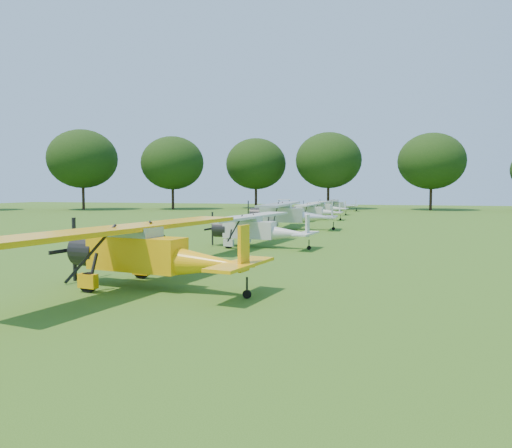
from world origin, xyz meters
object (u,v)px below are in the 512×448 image
Objects in this scene: aircraft_4 at (288,213)px; golf_cart at (284,207)px; aircraft_5 at (313,210)px; aircraft_2 at (150,249)px; aircraft_3 at (257,227)px; aircraft_6 at (324,206)px; aircraft_7 at (337,204)px.

aircraft_4 is 5.65× the size of golf_cart.
aircraft_5 is at bearing -74.85° from golf_cart.
aircraft_2 reaches higher than aircraft_3.
aircraft_6 is 11.49m from aircraft_7.
golf_cart is at bearing 100.44° from aircraft_4.
aircraft_7 is (-0.57, 48.61, -0.12)m from aircraft_3.
aircraft_2 reaches higher than golf_cart.
golf_cart is at bearing 111.79° from aircraft_5.
aircraft_5 is at bearing -95.68° from aircraft_7.
aircraft_3 is 1.10× the size of aircraft_6.
aircraft_4 is 1.32× the size of aircraft_7.
aircraft_2 is at bearing -87.86° from golf_cart.
aircraft_6 is 4.37× the size of golf_cart.
aircraft_7 is 8.21m from golf_cart.
aircraft_4 reaches higher than golf_cart.
aircraft_6 is at bearing -97.89° from aircraft_7.
aircraft_2 reaches higher than aircraft_5.
aircraft_3 is at bearing -87.38° from aircraft_5.
aircraft_3 is 4.78× the size of golf_cart.
aircraft_3 is 47.78m from golf_cart.
aircraft_4 reaches higher than aircraft_3.
aircraft_6 is at bearing -58.56° from golf_cart.
aircraft_6 is at bearing 88.22° from aircraft_4.
aircraft_2 is at bearing -88.46° from aircraft_5.
aircraft_3 is at bearing -84.96° from aircraft_6.
aircraft_3 is 48.61m from aircraft_7.
aircraft_4 is at bearing -86.01° from aircraft_6.
aircraft_3 is at bearing -85.34° from golf_cart.
aircraft_3 is 0.85× the size of aircraft_4.
aircraft_7 is at bearing 5.62° from golf_cart.
aircraft_3 is 1.12× the size of aircraft_7.
aircraft_3 reaches higher than aircraft_6.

